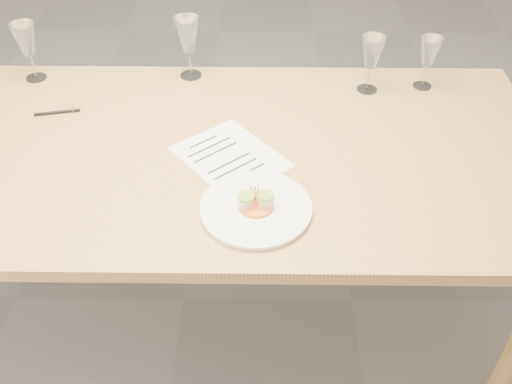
{
  "coord_description": "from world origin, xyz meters",
  "views": [
    {
      "loc": [
        0.31,
        -1.4,
        1.82
      ],
      "look_at": [
        0.29,
        -0.26,
        0.8
      ],
      "focal_mm": 40.0,
      "sensor_mm": 36.0,
      "label": 1
    }
  ],
  "objects_px": {
    "ballpoint_pen": "(57,112)",
    "wine_glass_0": "(26,41)",
    "wine_glass_2": "(372,54)",
    "recipe_sheet": "(230,157)",
    "wine_glass_3": "(429,53)",
    "dining_table": "(165,165)",
    "dinner_plate": "(256,207)",
    "wine_glass_1": "(188,36)"
  },
  "relations": [
    {
      "from": "wine_glass_0",
      "to": "dining_table",
      "type": "bearing_deg",
      "value": -38.62
    },
    {
      "from": "wine_glass_0",
      "to": "wine_glass_3",
      "type": "xyz_separation_m",
      "value": [
        1.39,
        -0.04,
        -0.02
      ]
    },
    {
      "from": "wine_glass_1",
      "to": "wine_glass_2",
      "type": "distance_m",
      "value": 0.64
    },
    {
      "from": "dinner_plate",
      "to": "wine_glass_2",
      "type": "relative_size",
      "value": 1.52
    },
    {
      "from": "dinner_plate",
      "to": "wine_glass_3",
      "type": "xyz_separation_m",
      "value": [
        0.58,
        0.65,
        0.12
      ]
    },
    {
      "from": "dining_table",
      "to": "wine_glass_1",
      "type": "bearing_deg",
      "value": 84.07
    },
    {
      "from": "dinner_plate",
      "to": "wine_glass_0",
      "type": "height_order",
      "value": "wine_glass_0"
    },
    {
      "from": "ballpoint_pen",
      "to": "wine_glass_1",
      "type": "bearing_deg",
      "value": 19.29
    },
    {
      "from": "wine_glass_0",
      "to": "ballpoint_pen",
      "type": "bearing_deg",
      "value": -58.5
    },
    {
      "from": "recipe_sheet",
      "to": "wine_glass_1",
      "type": "distance_m",
      "value": 0.53
    },
    {
      "from": "recipe_sheet",
      "to": "wine_glass_2",
      "type": "distance_m",
      "value": 0.62
    },
    {
      "from": "dinner_plate",
      "to": "wine_glass_0",
      "type": "xyz_separation_m",
      "value": [
        -0.81,
        0.69,
        0.13
      ]
    },
    {
      "from": "dinner_plate",
      "to": "wine_glass_1",
      "type": "relative_size",
      "value": 1.38
    },
    {
      "from": "ballpoint_pen",
      "to": "wine_glass_3",
      "type": "xyz_separation_m",
      "value": [
        1.25,
        0.19,
        0.12
      ]
    },
    {
      "from": "wine_glass_2",
      "to": "wine_glass_3",
      "type": "distance_m",
      "value": 0.2
    },
    {
      "from": "dining_table",
      "to": "wine_glass_2",
      "type": "xyz_separation_m",
      "value": [
        0.68,
        0.35,
        0.21
      ]
    },
    {
      "from": "dining_table",
      "to": "wine_glass_2",
      "type": "relative_size",
      "value": 11.98
    },
    {
      "from": "ballpoint_pen",
      "to": "dining_table",
      "type": "bearing_deg",
      "value": -37.78
    },
    {
      "from": "recipe_sheet",
      "to": "wine_glass_3",
      "type": "height_order",
      "value": "wine_glass_3"
    },
    {
      "from": "recipe_sheet",
      "to": "wine_glass_0",
      "type": "height_order",
      "value": "wine_glass_0"
    },
    {
      "from": "dinner_plate",
      "to": "wine_glass_0",
      "type": "bearing_deg",
      "value": 139.49
    },
    {
      "from": "dining_table",
      "to": "wine_glass_2",
      "type": "height_order",
      "value": "wine_glass_2"
    },
    {
      "from": "ballpoint_pen",
      "to": "wine_glass_2",
      "type": "relative_size",
      "value": 0.74
    },
    {
      "from": "recipe_sheet",
      "to": "wine_glass_3",
      "type": "relative_size",
      "value": 2.16
    },
    {
      "from": "wine_glass_0",
      "to": "wine_glass_2",
      "type": "relative_size",
      "value": 1.04
    },
    {
      "from": "dining_table",
      "to": "dinner_plate",
      "type": "distance_m",
      "value": 0.41
    },
    {
      "from": "wine_glass_0",
      "to": "recipe_sheet",
      "type": "bearing_deg",
      "value": -32.05
    },
    {
      "from": "wine_glass_1",
      "to": "wine_glass_2",
      "type": "height_order",
      "value": "wine_glass_1"
    },
    {
      "from": "ballpoint_pen",
      "to": "wine_glass_2",
      "type": "bearing_deg",
      "value": -2.89
    },
    {
      "from": "dining_table",
      "to": "wine_glass_3",
      "type": "xyz_separation_m",
      "value": [
        0.88,
        0.37,
        0.2
      ]
    },
    {
      "from": "dinner_plate",
      "to": "wine_glass_1",
      "type": "xyz_separation_m",
      "value": [
        -0.25,
        0.71,
        0.14
      ]
    },
    {
      "from": "ballpoint_pen",
      "to": "wine_glass_0",
      "type": "distance_m",
      "value": 0.3
    },
    {
      "from": "ballpoint_pen",
      "to": "wine_glass_0",
      "type": "relative_size",
      "value": 0.71
    },
    {
      "from": "wine_glass_3",
      "to": "dining_table",
      "type": "bearing_deg",
      "value": -156.98
    },
    {
      "from": "wine_glass_0",
      "to": "wine_glass_3",
      "type": "distance_m",
      "value": 1.39
    },
    {
      "from": "wine_glass_2",
      "to": "wine_glass_3",
      "type": "xyz_separation_m",
      "value": [
        0.2,
        0.03,
        -0.01
      ]
    },
    {
      "from": "dinner_plate",
      "to": "recipe_sheet",
      "type": "xyz_separation_m",
      "value": [
        -0.08,
        0.23,
        -0.01
      ]
    },
    {
      "from": "ballpoint_pen",
      "to": "wine_glass_0",
      "type": "height_order",
      "value": "wine_glass_0"
    },
    {
      "from": "recipe_sheet",
      "to": "wine_glass_0",
      "type": "bearing_deg",
      "value": 108.2
    },
    {
      "from": "dining_table",
      "to": "wine_glass_1",
      "type": "height_order",
      "value": "wine_glass_1"
    },
    {
      "from": "dining_table",
      "to": "wine_glass_2",
      "type": "bearing_deg",
      "value": 27.17
    },
    {
      "from": "ballpoint_pen",
      "to": "wine_glass_2",
      "type": "height_order",
      "value": "wine_glass_2"
    }
  ]
}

